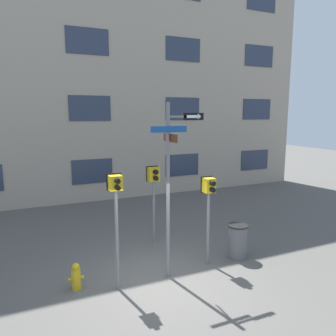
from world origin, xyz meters
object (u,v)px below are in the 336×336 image
(pedestrian_signal_left, at_px, (116,202))
(trash_bin, at_px, (237,241))
(pedestrian_signal_across, at_px, (154,182))
(fire_hydrant, at_px, (76,277))
(street_sign_pole, at_px, (171,177))
(pedestrian_signal_right, at_px, (209,197))

(pedestrian_signal_left, xyz_separation_m, trash_bin, (3.70, 0.30, -1.68))
(pedestrian_signal_left, relative_size, trash_bin, 2.84)
(pedestrian_signal_across, relative_size, fire_hydrant, 3.78)
(street_sign_pole, xyz_separation_m, fire_hydrant, (-2.37, 0.33, -2.34))
(pedestrian_signal_left, distance_m, fire_hydrant, 2.11)
(street_sign_pole, relative_size, pedestrian_signal_right, 1.79)
(pedestrian_signal_left, xyz_separation_m, pedestrian_signal_across, (1.87, 2.37, -0.15))
(pedestrian_signal_left, height_order, pedestrian_signal_across, pedestrian_signal_left)
(fire_hydrant, bearing_deg, trash_bin, -1.21)
(pedestrian_signal_across, distance_m, fire_hydrant, 3.82)
(street_sign_pole, distance_m, pedestrian_signal_across, 2.42)
(street_sign_pole, height_order, fire_hydrant, street_sign_pole)
(pedestrian_signal_right, bearing_deg, trash_bin, 0.62)
(street_sign_pole, relative_size, pedestrian_signal_across, 1.76)
(trash_bin, bearing_deg, pedestrian_signal_right, -179.38)
(pedestrian_signal_across, bearing_deg, street_sign_pole, -100.59)
(pedestrian_signal_left, bearing_deg, pedestrian_signal_across, 51.70)
(street_sign_pole, bearing_deg, fire_hydrant, 172.00)
(pedestrian_signal_right, distance_m, pedestrian_signal_across, 2.23)
(pedestrian_signal_left, xyz_separation_m, pedestrian_signal_right, (2.68, 0.29, -0.22))
(pedestrian_signal_right, bearing_deg, fire_hydrant, 178.27)
(pedestrian_signal_right, height_order, fire_hydrant, pedestrian_signal_right)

